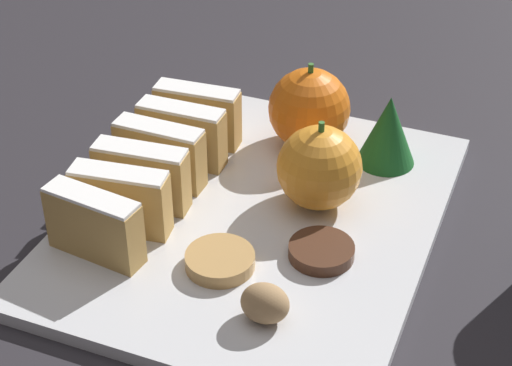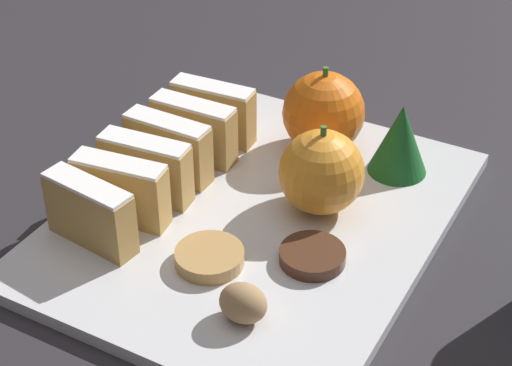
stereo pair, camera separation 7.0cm
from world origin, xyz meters
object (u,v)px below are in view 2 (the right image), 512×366
Objects in this scene: orange_far at (323,113)px; chocolate_cookie at (312,256)px; orange_near at (321,172)px; walnut at (243,303)px.

orange_far is 0.17m from chocolate_cookie.
orange_far reaches higher than orange_near.
orange_near is at bearing 110.57° from chocolate_cookie.
orange_far is at bearing 101.46° from walnut.
orange_near is at bearing 93.55° from walnut.
orange_far is 1.61× the size of chocolate_cookie.
chocolate_cookie is (0.06, -0.15, -0.03)m from orange_far.
walnut is (0.05, -0.23, -0.02)m from orange_far.
orange_far is at bearing 112.54° from chocolate_cookie.
orange_far reaches higher than chocolate_cookie.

